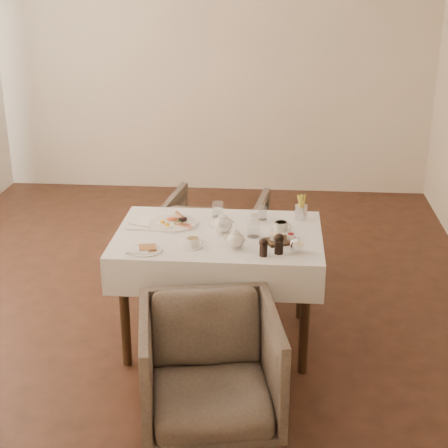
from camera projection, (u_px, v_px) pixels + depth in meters
name	position (u px, v px, depth m)	size (l,w,h in m)	color
table	(219.00, 250.00, 4.30)	(1.28, 0.88, 0.75)	black
armchair_near	(210.00, 369.00, 3.61)	(0.72, 0.74, 0.67)	#463B33
armchair_far	(216.00, 238.00, 5.28)	(0.72, 0.75, 0.68)	#463B33
breakfast_plate	(173.00, 222.00, 4.41)	(0.31, 0.31, 0.04)	white
side_plate	(144.00, 250.00, 4.00)	(0.20, 0.20, 0.02)	white
teapot_centre	(223.00, 223.00, 4.25)	(0.16, 0.12, 0.13)	white
teapot_front	(236.00, 238.00, 4.03)	(0.15, 0.11, 0.12)	white
creamer	(253.00, 217.00, 4.42)	(0.06, 0.06, 0.07)	white
teacup_near	(193.00, 243.00, 4.05)	(0.12, 0.12, 0.06)	white
teacup_far	(281.00, 227.00, 4.28)	(0.13, 0.13, 0.06)	white
glass_left	(218.00, 210.00, 4.51)	(0.07, 0.07, 0.10)	silver
glass_mid	(253.00, 229.00, 4.19)	(0.07, 0.07, 0.10)	silver
glass_right	(262.00, 213.00, 4.47)	(0.06, 0.06, 0.09)	silver
condiment_board	(281.00, 240.00, 4.13)	(0.23, 0.20, 0.05)	black
pepper_mill_left	(263.00, 247.00, 3.92)	(0.05, 0.05, 0.11)	black
pepper_mill_right	(279.00, 243.00, 3.95)	(0.06, 0.06, 0.12)	black
silver_pot	(297.00, 244.00, 3.96)	(0.10, 0.08, 0.11)	white
fries_cup	(301.00, 208.00, 4.46)	(0.08, 0.08, 0.17)	silver
cutlery_fork	(141.00, 226.00, 4.37)	(0.01, 0.18, 0.00)	silver
cutlery_knife	(140.00, 230.00, 4.30)	(0.02, 0.21, 0.00)	silver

